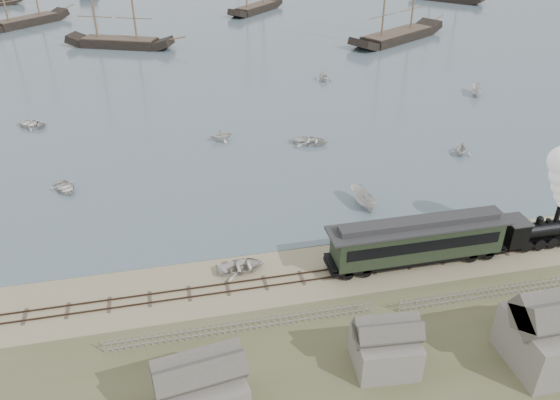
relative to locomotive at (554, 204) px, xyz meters
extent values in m
plane|color=tan|center=(-20.84, 2.00, -4.10)|extent=(600.00, 600.00, 0.00)
cube|color=#35261D|center=(-20.84, -0.50, -4.00)|extent=(120.00, 0.08, 0.12)
cube|color=#35261D|center=(-20.84, 0.50, -4.00)|extent=(120.00, 0.08, 0.12)
cube|color=#44352C|center=(-20.84, 0.00, -4.07)|extent=(120.00, 1.80, 0.06)
cube|color=black|center=(-0.72, 0.00, -3.42)|extent=(6.45, 1.90, 0.24)
cylinder|color=black|center=(-1.10, 0.00, -2.47)|extent=(3.99, 1.42, 1.42)
cube|color=black|center=(-3.19, 0.00, -2.28)|extent=(1.71, 2.09, 2.18)
cube|color=#2C2C2F|center=(-3.19, 0.00, -1.14)|extent=(1.90, 2.28, 0.11)
cylinder|color=black|center=(0.70, 0.00, -1.19)|extent=(0.42, 0.42, 1.52)
sphere|color=black|center=(-0.91, 0.00, -1.36)|extent=(0.61, 0.61, 0.61)
cube|color=black|center=(-12.12, 0.00, -3.35)|extent=(15.17, 2.49, 0.38)
cube|color=black|center=(-12.12, 0.00, -1.83)|extent=(14.08, 2.71, 2.71)
cube|color=black|center=(-12.12, -1.38, -1.56)|extent=(13.00, 0.06, 0.98)
cube|color=black|center=(-12.12, 1.38, -1.56)|extent=(13.00, 0.06, 0.98)
cube|color=#2C2C2F|center=(-12.12, 0.00, -0.42)|extent=(15.17, 2.93, 0.20)
cube|color=#2C2C2F|center=(-12.12, 0.00, -0.10)|extent=(13.54, 1.30, 0.49)
imported|color=silver|center=(-26.42, 2.04, -3.69)|extent=(3.11, 4.18, 0.83)
imported|color=silver|center=(-42.05, 19.04, -3.69)|extent=(4.12, 3.67, 0.70)
imported|color=silver|center=(-24.77, 28.11, -3.31)|extent=(2.87, 3.17, 1.46)
imported|color=silver|center=(-13.22, 9.65, -3.25)|extent=(4.31, 2.18, 1.59)
imported|color=silver|center=(-14.42, 24.66, -3.60)|extent=(4.43, 5.11, 0.89)
imported|color=silver|center=(1.98, 18.16, -3.33)|extent=(3.50, 3.37, 1.42)
imported|color=silver|center=(14.28, 36.36, -3.33)|extent=(3.93, 2.85, 1.43)
imported|color=silver|center=(-48.41, 37.74, -3.63)|extent=(4.60, 4.92, 0.83)
imported|color=silver|center=(-6.04, 47.63, -3.26)|extent=(3.27, 2.92, 1.57)
camera|label=1|loc=(-31.05, -33.48, 23.57)|focal=35.00mm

